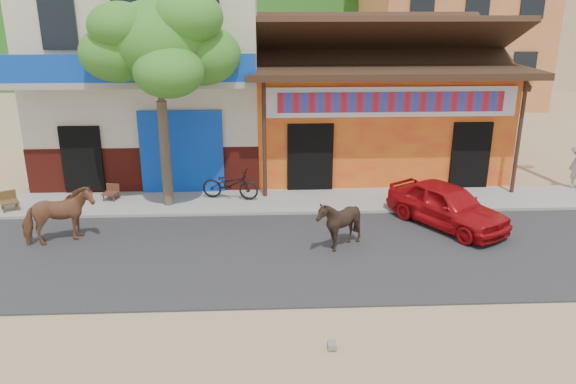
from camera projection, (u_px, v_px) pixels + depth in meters
name	position (u px, v px, depth m)	size (l,w,h in m)	color
ground	(359.00, 308.00, 11.04)	(120.00, 120.00, 0.00)	#9E825B
road	(342.00, 253.00, 13.40)	(60.00, 5.00, 0.04)	#28282B
sidewalk	(326.00, 201.00, 16.69)	(60.00, 2.00, 0.12)	gray
dance_club	(370.00, 116.00, 19.99)	(8.00, 6.00, 3.60)	orange
cafe_building	(155.00, 69.00, 19.11)	(7.00, 6.00, 7.00)	beige
apartment_rear	(550.00, 11.00, 38.53)	(8.00, 8.00, 10.00)	tan
tree	(161.00, 101.00, 15.30)	(3.00, 3.00, 6.00)	#2D721E
cow_tan	(59.00, 216.00, 13.68)	(0.76, 1.67, 1.41)	brown
cow_dark	(339.00, 223.00, 13.39)	(1.04, 1.17, 1.28)	black
red_car	(447.00, 205.00, 14.77)	(1.37, 3.40, 1.16)	#AB0C11
scooter	(230.00, 184.00, 16.58)	(0.59, 1.70, 0.89)	black
cafe_chair_left	(110.00, 186.00, 16.48)	(0.40, 0.40, 0.85)	#4E271A
cafe_chair_right	(8.00, 194.00, 15.67)	(0.46, 0.46, 0.98)	#493018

